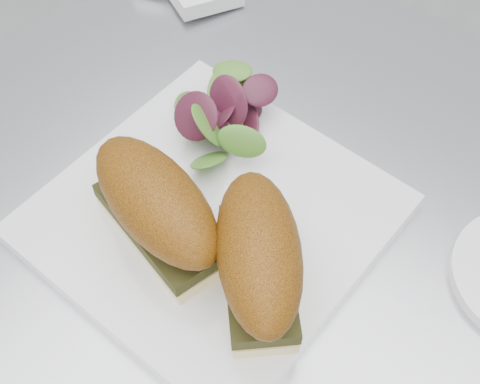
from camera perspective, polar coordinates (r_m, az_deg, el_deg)
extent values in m
cylinder|color=#AEAFB5|center=(0.59, 0.04, -3.66)|extent=(0.70, 0.70, 0.02)
cylinder|color=#AEAFB5|center=(0.92, 0.03, -15.65)|extent=(0.07, 0.07, 0.71)
cube|color=white|center=(0.58, -2.39, -2.17)|extent=(0.28, 0.28, 0.02)
cube|color=beige|center=(0.56, -6.73, -3.32)|extent=(0.13, 0.08, 0.01)
cube|color=black|center=(0.54, -6.87, -2.57)|extent=(0.13, 0.09, 0.01)
ellipsoid|color=brown|center=(0.52, -7.20, -0.72)|extent=(0.16, 0.10, 0.06)
cube|color=beige|center=(0.53, 1.51, -7.49)|extent=(0.12, 0.12, 0.01)
cube|color=black|center=(0.52, 1.54, -6.79)|extent=(0.12, 0.12, 0.01)
ellipsoid|color=brown|center=(0.49, 1.62, -5.07)|extent=(0.14, 0.15, 0.06)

